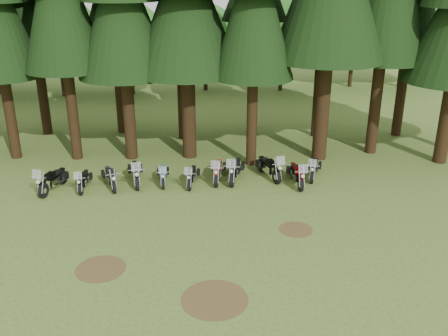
{
  "coord_description": "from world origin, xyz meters",
  "views": [
    {
      "loc": [
        0.57,
        -17.41,
        9.89
      ],
      "look_at": [
        1.79,
        5.0,
        1.0
      ],
      "focal_mm": 40.0,
      "sensor_mm": 36.0,
      "label": 1
    }
  ],
  "objects_px": {
    "motorcycle_2": "(111,178)",
    "motorcycle_3": "(136,174)",
    "motorcycle_9": "(297,175)",
    "motorcycle_0": "(53,181)",
    "motorcycle_5": "(192,177)",
    "motorcycle_6": "(218,171)",
    "motorcycle_1": "(83,181)",
    "motorcycle_4": "(163,175)",
    "motorcycle_10": "(314,169)",
    "motorcycle_8": "(269,168)",
    "motorcycle_7": "(235,171)"
  },
  "relations": [
    {
      "from": "motorcycle_2",
      "to": "motorcycle_3",
      "type": "bearing_deg",
      "value": -1.5
    },
    {
      "from": "motorcycle_2",
      "to": "motorcycle_9",
      "type": "distance_m",
      "value": 9.15
    },
    {
      "from": "motorcycle_0",
      "to": "motorcycle_2",
      "type": "height_order",
      "value": "motorcycle_0"
    },
    {
      "from": "motorcycle_3",
      "to": "motorcycle_5",
      "type": "distance_m",
      "value": 2.79
    },
    {
      "from": "motorcycle_0",
      "to": "motorcycle_6",
      "type": "bearing_deg",
      "value": 22.84
    },
    {
      "from": "motorcycle_1",
      "to": "motorcycle_6",
      "type": "distance_m",
      "value": 6.58
    },
    {
      "from": "motorcycle_1",
      "to": "motorcycle_6",
      "type": "relative_size",
      "value": 0.85
    },
    {
      "from": "motorcycle_4",
      "to": "motorcycle_5",
      "type": "relative_size",
      "value": 0.98
    },
    {
      "from": "motorcycle_3",
      "to": "motorcycle_5",
      "type": "xyz_separation_m",
      "value": [
        2.77,
        -0.31,
        -0.08
      ]
    },
    {
      "from": "motorcycle_0",
      "to": "motorcycle_6",
      "type": "height_order",
      "value": "motorcycle_0"
    },
    {
      "from": "motorcycle_0",
      "to": "motorcycle_6",
      "type": "xyz_separation_m",
      "value": [
        7.97,
        0.81,
        -0.01
      ]
    },
    {
      "from": "motorcycle_1",
      "to": "motorcycle_5",
      "type": "height_order",
      "value": "motorcycle_5"
    },
    {
      "from": "motorcycle_5",
      "to": "motorcycle_10",
      "type": "distance_m",
      "value": 6.25
    },
    {
      "from": "motorcycle_3",
      "to": "motorcycle_6",
      "type": "relative_size",
      "value": 1.04
    },
    {
      "from": "motorcycle_1",
      "to": "motorcycle_9",
      "type": "relative_size",
      "value": 0.85
    },
    {
      "from": "motorcycle_2",
      "to": "motorcycle_8",
      "type": "distance_m",
      "value": 7.95
    },
    {
      "from": "motorcycle_0",
      "to": "motorcycle_8",
      "type": "height_order",
      "value": "motorcycle_8"
    },
    {
      "from": "motorcycle_5",
      "to": "motorcycle_7",
      "type": "distance_m",
      "value": 2.23
    },
    {
      "from": "motorcycle_0",
      "to": "motorcycle_6",
      "type": "relative_size",
      "value": 1.0
    },
    {
      "from": "motorcycle_4",
      "to": "motorcycle_7",
      "type": "bearing_deg",
      "value": 0.35
    },
    {
      "from": "motorcycle_3",
      "to": "motorcycle_10",
      "type": "bearing_deg",
      "value": -7.87
    },
    {
      "from": "motorcycle_6",
      "to": "motorcycle_8",
      "type": "relative_size",
      "value": 0.97
    },
    {
      "from": "motorcycle_5",
      "to": "motorcycle_10",
      "type": "bearing_deg",
      "value": 13.52
    },
    {
      "from": "motorcycle_2",
      "to": "motorcycle_4",
      "type": "relative_size",
      "value": 1.05
    },
    {
      "from": "motorcycle_3",
      "to": "motorcycle_5",
      "type": "height_order",
      "value": "motorcycle_3"
    },
    {
      "from": "motorcycle_1",
      "to": "motorcycle_7",
      "type": "height_order",
      "value": "motorcycle_7"
    },
    {
      "from": "motorcycle_6",
      "to": "motorcycle_9",
      "type": "height_order",
      "value": "motorcycle_9"
    },
    {
      "from": "motorcycle_2",
      "to": "motorcycle_7",
      "type": "height_order",
      "value": "motorcycle_7"
    },
    {
      "from": "motorcycle_4",
      "to": "motorcycle_10",
      "type": "bearing_deg",
      "value": -0.54
    },
    {
      "from": "motorcycle_1",
      "to": "motorcycle_4",
      "type": "height_order",
      "value": "motorcycle_4"
    },
    {
      "from": "motorcycle_6",
      "to": "motorcycle_9",
      "type": "bearing_deg",
      "value": -3.02
    },
    {
      "from": "motorcycle_3",
      "to": "motorcycle_7",
      "type": "bearing_deg",
      "value": -7.91
    },
    {
      "from": "motorcycle_1",
      "to": "motorcycle_10",
      "type": "height_order",
      "value": "motorcycle_10"
    },
    {
      "from": "motorcycle_6",
      "to": "motorcycle_9",
      "type": "xyz_separation_m",
      "value": [
        3.88,
        -0.72,
        0.0
      ]
    },
    {
      "from": "motorcycle_5",
      "to": "motorcycle_8",
      "type": "bearing_deg",
      "value": 18.18
    },
    {
      "from": "motorcycle_6",
      "to": "motorcycle_8",
      "type": "xyz_separation_m",
      "value": [
        2.64,
        0.24,
        0.03
      ]
    },
    {
      "from": "motorcycle_4",
      "to": "motorcycle_6",
      "type": "bearing_deg",
      "value": 1.45
    },
    {
      "from": "motorcycle_0",
      "to": "motorcycle_4",
      "type": "relative_size",
      "value": 1.17
    },
    {
      "from": "motorcycle_2",
      "to": "motorcycle_4",
      "type": "height_order",
      "value": "motorcycle_4"
    },
    {
      "from": "motorcycle_2",
      "to": "motorcycle_9",
      "type": "bearing_deg",
      "value": -19.91
    },
    {
      "from": "motorcycle_2",
      "to": "motorcycle_4",
      "type": "distance_m",
      "value": 2.56
    },
    {
      "from": "motorcycle_6",
      "to": "motorcycle_0",
      "type": "bearing_deg",
      "value": -166.65
    },
    {
      "from": "motorcycle_0",
      "to": "motorcycle_3",
      "type": "relative_size",
      "value": 0.96
    },
    {
      "from": "motorcycle_5",
      "to": "motorcycle_9",
      "type": "bearing_deg",
      "value": 5.3
    },
    {
      "from": "motorcycle_5",
      "to": "motorcycle_3",
      "type": "bearing_deg",
      "value": -178.2
    },
    {
      "from": "motorcycle_6",
      "to": "motorcycle_8",
      "type": "distance_m",
      "value": 2.65
    },
    {
      "from": "motorcycle_0",
      "to": "motorcycle_4",
      "type": "height_order",
      "value": "motorcycle_0"
    },
    {
      "from": "motorcycle_9",
      "to": "motorcycle_7",
      "type": "bearing_deg",
      "value": 163.95
    },
    {
      "from": "motorcycle_2",
      "to": "motorcycle_3",
      "type": "xyz_separation_m",
      "value": [
        1.19,
        0.37,
        0.06
      ]
    },
    {
      "from": "motorcycle_1",
      "to": "motorcycle_3",
      "type": "bearing_deg",
      "value": 12.54
    }
  ]
}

